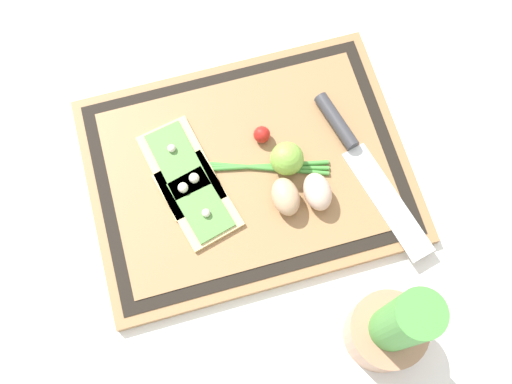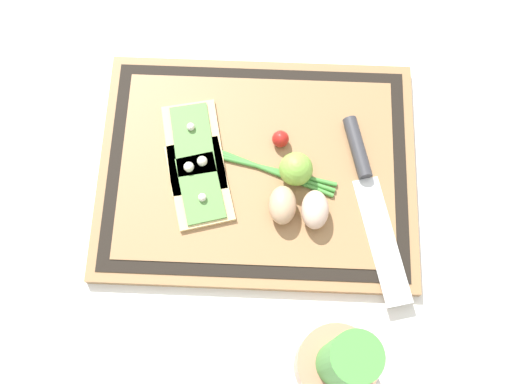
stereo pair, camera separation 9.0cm
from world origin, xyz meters
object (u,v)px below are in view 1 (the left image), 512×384
Objects in this scene: knife at (353,147)px; egg_brown at (286,197)px; cherry_tomato_red at (262,135)px; lime at (287,159)px; egg_pink at (317,192)px; herb_pot at (391,329)px; pizza_slice_near at (180,166)px; pizza_slice_far at (198,201)px.

knife is 0.14m from egg_brown.
lime is at bearing 114.13° from cherry_tomato_red.
herb_pot is (-0.03, 0.22, 0.04)m from egg_pink.
pizza_slice_near reaches higher than knife.
egg_pink reaches higher than cherry_tomato_red.
lime is (0.11, -0.00, 0.02)m from knife.
cherry_tomato_red is (0.13, -0.06, 0.01)m from knife.
egg_brown reaches higher than knife.
cherry_tomato_red is at bearing -23.11° from knife.
herb_pot is at bearing 79.97° from knife.
cherry_tomato_red reaches higher than knife.
lime is at bearing -64.24° from egg_pink.
herb_pot reaches higher than cherry_tomato_red.
egg_pink is at bearing -82.72° from herb_pot.
pizza_slice_near is 0.17m from lime.
pizza_slice_near is 0.70× the size of herb_pot.
knife is at bearing -142.70° from egg_pink.
pizza_slice_near is at bearing 5.63° from cherry_tomato_red.
lime reaches higher than pizza_slice_near.
herb_pot is at bearing 103.71° from cherry_tomato_red.
pizza_slice_near is at bearing -28.43° from egg_pink.
lime is at bearing -1.11° from knife.
pizza_slice_far is at bearing 31.96° from cherry_tomato_red.
egg_pink is (-0.05, 0.01, 0.00)m from egg_brown.
egg_brown is 0.25× the size of herb_pot.
lime is at bearing -171.44° from pizza_slice_far.
herb_pot is (-0.08, 0.34, 0.05)m from cherry_tomato_red.
lime is (-0.16, 0.04, 0.02)m from pizza_slice_near.
egg_brown is at bearing -6.25° from egg_pink.
pizza_slice_far is 0.66× the size of herb_pot.
knife is at bearing 178.89° from lime.
knife is 1.24× the size of herb_pot.
pizza_slice_far is at bearing 8.56° from lime.
egg_pink reaches higher than knife.
egg_brown is 2.25× the size of cherry_tomato_red.
egg_pink is at bearing 167.39° from pizza_slice_far.
pizza_slice_near is at bearing -56.13° from herb_pot.
egg_pink is 0.25× the size of herb_pot.
egg_brown reaches higher than cherry_tomato_red.
knife is 4.96× the size of egg_brown.
pizza_slice_far is 2.63× the size of egg_pink.
egg_pink is (-0.19, 0.10, 0.02)m from pizza_slice_near.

